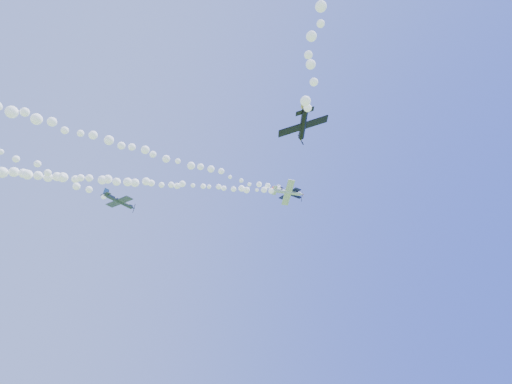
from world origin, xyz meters
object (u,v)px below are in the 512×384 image
plane_navy (290,193)px  plane_grey (119,201)px  plane_white (288,192)px  plane_black (303,125)px

plane_navy → plane_grey: plane_navy is taller
plane_navy → plane_grey: bearing=174.9°
plane_navy → plane_grey: 37.02m
plane_white → plane_black: 39.98m
plane_navy → plane_grey: size_ratio=1.00×
plane_navy → plane_black: size_ratio=1.17×
plane_grey → plane_black: (12.95, -37.59, -3.04)m
plane_grey → plane_black: plane_grey is taller
plane_black → plane_navy: bearing=-2.1°
plane_navy → plane_black: (-22.27, -32.66, -13.33)m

